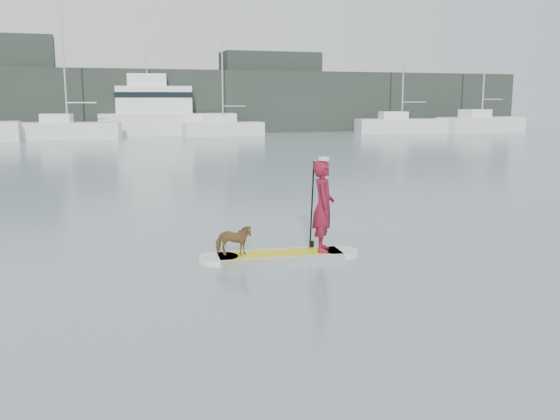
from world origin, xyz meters
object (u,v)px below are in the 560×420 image
object	(u,v)px
dog	(233,240)
motor_yacht_a	(163,113)
sailboat_e	(222,128)
sailboat_g	(481,123)
paddleboard	(280,256)
sailboat_d	(67,129)
sailboat_f	(401,124)
paddler	(323,206)

from	to	relation	value
dog	motor_yacht_a	bearing A→B (deg)	14.41
sailboat_e	sailboat_g	xyz separation A→B (m)	(25.87, -1.43, 0.16)
paddleboard	dog	bearing A→B (deg)	-180.00
sailboat_d	sailboat_g	world-z (taller)	sailboat_g
sailboat_f	sailboat_g	world-z (taller)	sailboat_f
sailboat_g	motor_yacht_a	bearing A→B (deg)	163.50
dog	sailboat_d	size ratio (longest dim) A/B	0.06
paddleboard	sailboat_d	bearing A→B (deg)	101.59
dog	motor_yacht_a	size ratio (longest dim) A/B	0.06
sailboat_f	dog	bearing A→B (deg)	-113.57
paddleboard	sailboat_d	size ratio (longest dim) A/B	0.27
motor_yacht_a	sailboat_e	bearing A→B (deg)	-23.21
sailboat_e	sailboat_f	xyz separation A→B (m)	(17.47, -0.54, 0.15)
dog	sailboat_f	world-z (taller)	sailboat_f
paddleboard	sailboat_e	distance (m)	43.81
paddleboard	motor_yacht_a	bearing A→B (deg)	90.86
dog	sailboat_d	distance (m)	42.41
paddler	sailboat_g	size ratio (longest dim) A/B	0.15
dog	sailboat_e	bearing A→B (deg)	7.72
sailboat_d	paddler	bearing A→B (deg)	-72.28
sailboat_d	motor_yacht_a	size ratio (longest dim) A/B	0.98
sailboat_e	paddleboard	bearing A→B (deg)	-102.93
paddleboard	sailboat_e	world-z (taller)	sailboat_e
paddleboard	motor_yacht_a	distance (m)	46.21
motor_yacht_a	sailboat_d	bearing A→B (deg)	-146.98
sailboat_f	motor_yacht_a	size ratio (longest dim) A/B	1.05
sailboat_f	sailboat_g	xyz separation A→B (m)	(8.40, -0.90, 0.01)
sailboat_d	sailboat_g	bearing A→B (deg)	9.20
sailboat_g	dog	bearing A→B (deg)	-138.64
sailboat_f	sailboat_e	bearing A→B (deg)	-172.87
paddler	paddleboard	bearing A→B (deg)	105.56
sailboat_f	motor_yacht_a	xyz separation A→B (m)	(-22.31, 3.59, 1.15)
paddleboard	motor_yacht_a	size ratio (longest dim) A/B	0.26
paddler	sailboat_d	xyz separation A→B (m)	(-5.46, 42.43, -0.17)
dog	sailboat_e	xyz separation A→B (m)	(9.47, 42.88, 0.30)
sailboat_d	sailboat_g	size ratio (longest dim) A/B	0.99
sailboat_e	dog	bearing A→B (deg)	-104.16
sailboat_e	sailboat_g	size ratio (longest dim) A/B	0.83
motor_yacht_a	sailboat_f	bearing A→B (deg)	-0.13
sailboat_d	sailboat_f	bearing A→B (deg)	10.56
dog	sailboat_f	size ratio (longest dim) A/B	0.06
sailboat_d	sailboat_f	size ratio (longest dim) A/B	0.93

